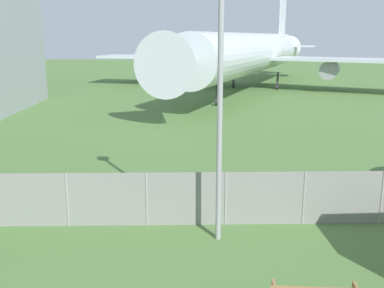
% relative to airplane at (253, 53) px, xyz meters
% --- Properties ---
extents(perimeter_fence, '(56.07, 0.07, 1.79)m').
position_rel_airplane_xyz_m(perimeter_fence, '(-6.68, -38.19, -3.23)').
color(perimeter_fence, gray).
rests_on(perimeter_fence, ground).
extents(airplane, '(38.46, 46.87, 13.01)m').
position_rel_airplane_xyz_m(airplane, '(0.00, 0.00, 0.00)').
color(airplane, silver).
rests_on(airplane, ground).
extents(light_mast, '(0.44, 0.44, 9.14)m').
position_rel_airplane_xyz_m(light_mast, '(-7.00, -39.23, 1.34)').
color(light_mast, '#99999E').
rests_on(light_mast, ground).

